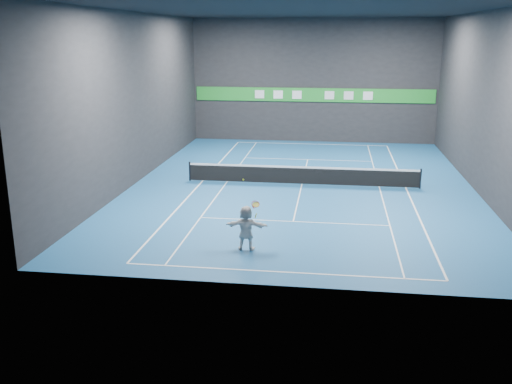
# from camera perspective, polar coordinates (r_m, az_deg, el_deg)

# --- Properties ---
(ground) EXTENTS (26.00, 26.00, 0.00)m
(ground) POSITION_cam_1_polar(r_m,az_deg,el_deg) (30.90, 4.61, 0.76)
(ground) COLOR #174F83
(ground) RESTS_ON ground
(ceiling) EXTENTS (26.00, 26.00, 0.00)m
(ceiling) POSITION_cam_1_polar(r_m,az_deg,el_deg) (29.91, 5.00, 17.68)
(ceiling) COLOR black
(ceiling) RESTS_ON ground
(wall_back) EXTENTS (18.00, 0.10, 9.00)m
(wall_back) POSITION_cam_1_polar(r_m,az_deg,el_deg) (43.01, 5.77, 10.97)
(wall_back) COLOR black
(wall_back) RESTS_ON ground
(wall_front) EXTENTS (18.00, 0.10, 9.00)m
(wall_front) POSITION_cam_1_polar(r_m,az_deg,el_deg) (17.25, 2.39, 4.35)
(wall_front) COLOR black
(wall_front) RESTS_ON ground
(wall_left) EXTENTS (0.10, 26.00, 9.00)m
(wall_left) POSITION_cam_1_polar(r_m,az_deg,el_deg) (31.84, -11.81, 9.17)
(wall_left) COLOR black
(wall_left) RESTS_ON ground
(wall_right) EXTENTS (0.10, 26.00, 9.00)m
(wall_right) POSITION_cam_1_polar(r_m,az_deg,el_deg) (30.93, 21.86, 8.22)
(wall_right) COLOR black
(wall_right) RESTS_ON ground
(baseline_near) EXTENTS (10.98, 0.08, 0.01)m
(baseline_near) POSITION_cam_1_polar(r_m,az_deg,el_deg) (19.65, 2.55, -7.99)
(baseline_near) COLOR white
(baseline_near) RESTS_ON ground
(baseline_far) EXTENTS (10.98, 0.08, 0.01)m
(baseline_far) POSITION_cam_1_polar(r_m,az_deg,el_deg) (42.49, 5.55, 4.80)
(baseline_far) COLOR white
(baseline_far) RESTS_ON ground
(sideline_doubles_left) EXTENTS (0.08, 23.78, 0.01)m
(sideline_doubles_left) POSITION_cam_1_polar(r_m,az_deg,el_deg) (31.66, -5.36, 1.11)
(sideline_doubles_left) COLOR white
(sideline_doubles_left) RESTS_ON ground
(sideline_doubles_right) EXTENTS (0.08, 23.78, 0.01)m
(sideline_doubles_right) POSITION_cam_1_polar(r_m,az_deg,el_deg) (31.10, 14.76, 0.39)
(sideline_doubles_right) COLOR white
(sideline_doubles_right) RESTS_ON ground
(sideline_singles_left) EXTENTS (0.06, 23.78, 0.01)m
(sideline_singles_left) POSITION_cam_1_polar(r_m,az_deg,el_deg) (31.38, -2.90, 1.03)
(sideline_singles_left) COLOR white
(sideline_singles_left) RESTS_ON ground
(sideline_singles_right) EXTENTS (0.06, 23.78, 0.01)m
(sideline_singles_right) POSITION_cam_1_polar(r_m,az_deg,el_deg) (30.96, 12.22, 0.49)
(sideline_singles_right) COLOR white
(sideline_singles_right) RESTS_ON ground
(service_line_near) EXTENTS (8.23, 0.06, 0.01)m
(service_line_near) POSITION_cam_1_polar(r_m,az_deg,el_deg) (24.77, 3.74, -2.96)
(service_line_near) COLOR white
(service_line_near) RESTS_ON ground
(service_line_far) EXTENTS (8.23, 0.06, 0.01)m
(service_line_far) POSITION_cam_1_polar(r_m,az_deg,el_deg) (37.12, 5.19, 3.25)
(service_line_far) COLOR white
(service_line_far) RESTS_ON ground
(center_service_line) EXTENTS (0.06, 12.80, 0.01)m
(center_service_line) POSITION_cam_1_polar(r_m,az_deg,el_deg) (30.90, 4.61, 0.77)
(center_service_line) COLOR white
(center_service_line) RESTS_ON ground
(player) EXTENTS (1.59, 0.51, 1.71)m
(player) POSITION_cam_1_polar(r_m,az_deg,el_deg) (21.31, -1.00, -3.61)
(player) COLOR silver
(player) RESTS_ON ground
(tennis_ball) EXTENTS (0.07, 0.07, 0.07)m
(tennis_ball) POSITION_cam_1_polar(r_m,az_deg,el_deg) (21.04, -1.28, 1.24)
(tennis_ball) COLOR #CDEE27
(tennis_ball) RESTS_ON player
(tennis_net) EXTENTS (12.50, 0.10, 1.07)m
(tennis_net) POSITION_cam_1_polar(r_m,az_deg,el_deg) (30.77, 4.63, 1.73)
(tennis_net) COLOR black
(tennis_net) RESTS_ON ground
(sponsor_banner) EXTENTS (17.64, 0.11, 1.00)m
(sponsor_banner) POSITION_cam_1_polar(r_m,az_deg,el_deg) (43.03, 5.73, 9.64)
(sponsor_banner) COLOR #1F922D
(sponsor_banner) RESTS_ON wall_back
(tennis_racket) EXTENTS (0.40, 0.36, 0.68)m
(tennis_racket) POSITION_cam_1_polar(r_m,az_deg,el_deg) (21.04, -0.05, -1.37)
(tennis_racket) COLOR #B41318
(tennis_racket) RESTS_ON player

